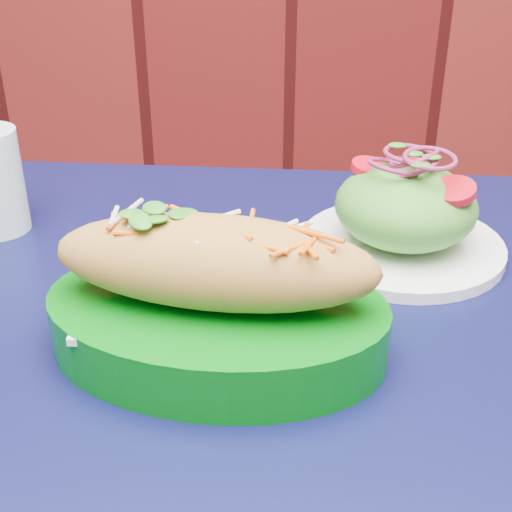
{
  "coord_description": "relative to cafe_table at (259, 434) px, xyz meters",
  "views": [
    {
      "loc": [
        0.34,
        1.07,
        1.09
      ],
      "look_at": [
        0.33,
        1.59,
        0.81
      ],
      "focal_mm": 50.0,
      "sensor_mm": 36.0,
      "label": 1
    }
  ],
  "objects": [
    {
      "name": "banh_mi_basket",
      "position": [
        -0.03,
        0.0,
        0.14
      ],
      "size": [
        0.3,
        0.22,
        0.13
      ],
      "rotation": [
        0.0,
        0.0,
        -0.15
      ],
      "color": "#01600B",
      "rests_on": "cafe_table"
    },
    {
      "name": "salad_plate",
      "position": [
        0.14,
        0.18,
        0.13
      ],
      "size": [
        0.21,
        0.21,
        0.11
      ],
      "rotation": [
        0.0,
        0.0,
        0.01
      ],
      "color": "white",
      "rests_on": "cafe_table"
    },
    {
      "name": "cafe_table",
      "position": [
        0.0,
        0.0,
        0.0
      ],
      "size": [
        0.85,
        0.85,
        0.75
      ],
      "rotation": [
        0.0,
        0.0,
        -0.06
      ],
      "color": "black",
      "rests_on": "ground"
    }
  ]
}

